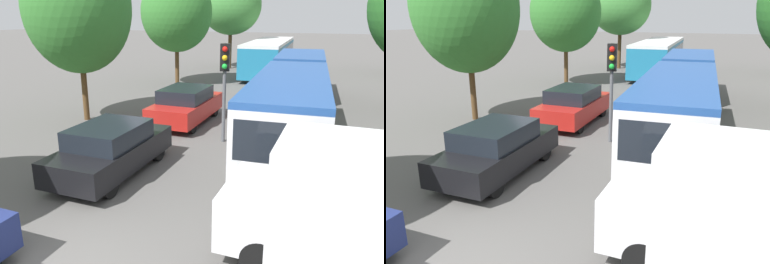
% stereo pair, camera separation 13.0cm
% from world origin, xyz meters
% --- Properties ---
extents(articulated_bus, '(3.86, 15.98, 2.35)m').
position_xyz_m(articulated_bus, '(1.93, 12.39, 1.36)').
color(articulated_bus, silver).
rests_on(articulated_bus, ground).
extents(city_bus_rear, '(3.41, 11.73, 2.49)m').
position_xyz_m(city_bus_rear, '(-1.95, 25.51, 1.44)').
color(city_bus_rear, teal).
rests_on(city_bus_rear, ground).
extents(queued_car_black, '(1.88, 4.19, 1.44)m').
position_xyz_m(queued_car_black, '(-1.83, 4.42, 0.73)').
color(queued_car_black, black).
rests_on(queued_car_black, ground).
extents(queued_car_red, '(1.94, 4.32, 1.48)m').
position_xyz_m(queued_car_red, '(-2.08, 10.08, 0.75)').
color(queued_car_red, '#B21E19').
rests_on(queued_car_red, ground).
extents(traffic_light, '(0.37, 0.39, 3.40)m').
position_xyz_m(traffic_light, '(0.14, 8.28, 2.50)').
color(traffic_light, '#56595E').
rests_on(traffic_light, ground).
extents(tree_left_mid, '(4.26, 4.26, 7.19)m').
position_xyz_m(tree_left_mid, '(-6.20, 8.82, 4.59)').
color(tree_left_mid, '#51381E').
rests_on(tree_left_mid, ground).
extents(tree_left_far, '(4.45, 4.45, 6.92)m').
position_xyz_m(tree_left_far, '(-6.41, 18.33, 4.48)').
color(tree_left_far, '#51381E').
rests_on(tree_left_far, ground).
extents(tree_left_distant, '(4.92, 4.92, 7.40)m').
position_xyz_m(tree_left_distant, '(-5.55, 27.05, 4.95)').
color(tree_left_distant, '#51381E').
rests_on(tree_left_distant, ground).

